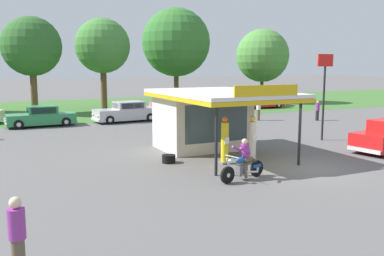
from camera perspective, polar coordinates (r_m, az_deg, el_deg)
ground_plane at (r=18.23m, az=15.34°, el=-5.35°), size 300.00×300.00×0.00m
grass_verge_strip at (r=45.06m, az=-10.50°, el=2.86°), size 120.00×24.00×0.01m
service_station_kiosk at (r=21.21m, az=1.96°, el=1.82°), size 5.01×7.53×3.53m
gas_pump_nearside at (r=18.26m, az=4.53°, el=-1.95°), size 0.44×0.44×2.10m
gas_pump_offside at (r=19.02m, az=8.28°, el=-1.66°), size 0.44×0.44×2.06m
motorcycle_with_rider at (r=15.81m, az=7.09°, el=-4.77°), size 2.19×0.80×1.58m
parked_car_back_row_centre_left at (r=32.81m, az=-8.98°, el=2.14°), size 5.17×2.33×1.56m
parked_car_back_row_centre at (r=31.70m, az=-19.99°, el=1.44°), size 4.90×2.05×1.48m
parked_car_back_row_far_left at (r=39.02m, az=-1.88°, el=3.18°), size 5.26×2.08×1.52m
parked_car_back_row_far_right at (r=43.68m, az=9.42°, el=3.61°), size 4.97×2.30×1.51m
bystander_strolling_foreground at (r=9.13m, az=-22.87°, el=-13.59°), size 0.34×0.34×1.74m
bystander_chatting_near_pumps at (r=34.49m, az=16.85°, el=2.35°), size 0.34×0.34×1.57m
bystander_admiring_sedan at (r=33.50m, az=9.12°, el=2.60°), size 0.37×0.37×1.71m
tree_oak_left at (r=46.37m, az=-2.45°, el=11.40°), size 7.44×7.44×10.62m
tree_oak_far_right at (r=43.14m, az=-12.37°, el=10.83°), size 5.47×5.47×9.07m
tree_oak_far_left at (r=50.41m, az=9.67°, el=9.77°), size 6.23×6.23×8.68m
tree_oak_distant_spare at (r=40.03m, az=-21.13°, el=10.24°), size 5.27×5.27×8.69m
roadside_pole_sign at (r=25.08m, az=17.73°, el=6.02°), size 1.10×0.12×4.96m
spare_tire_stack at (r=18.55m, az=-3.22°, el=-4.25°), size 0.60×0.60×0.36m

